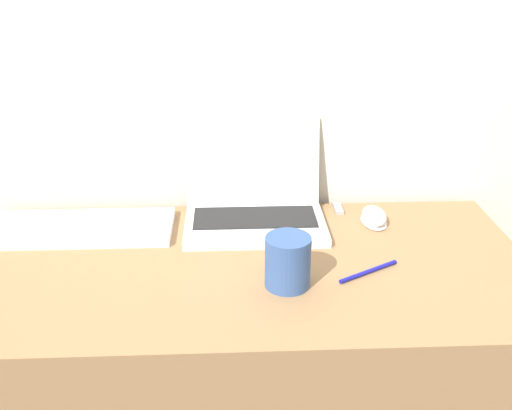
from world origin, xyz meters
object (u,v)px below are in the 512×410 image
at_px(external_keyboard, 80,228).
at_px(pen, 369,271).
at_px(usb_stick, 338,208).
at_px(drink_cup, 288,261).
at_px(laptop, 254,200).
at_px(computer_mouse, 374,217).

xyz_separation_m(external_keyboard, pen, (0.63, -0.22, -0.01)).
distance_m(usb_stick, pen, 0.31).
bearing_deg(drink_cup, usb_stick, 65.05).
relative_size(laptop, drink_cup, 3.12).
distance_m(external_keyboard, usb_stick, 0.63).
height_order(computer_mouse, usb_stick, computer_mouse).
height_order(drink_cup, usb_stick, drink_cup).
xyz_separation_m(computer_mouse, external_keyboard, (-0.70, -0.02, -0.01)).
distance_m(drink_cup, computer_mouse, 0.36).
bearing_deg(pen, external_keyboard, 161.16).
distance_m(drink_cup, external_keyboard, 0.53).
bearing_deg(external_keyboard, laptop, 6.51).
relative_size(drink_cup, external_keyboard, 0.24).
bearing_deg(external_keyboard, drink_cup, -28.60).
relative_size(usb_stick, pen, 0.45).
bearing_deg(usb_stick, laptop, -167.47).
bearing_deg(usb_stick, computer_mouse, -44.99).
bearing_deg(drink_cup, computer_mouse, 49.14).
bearing_deg(external_keyboard, computer_mouse, 1.65).
bearing_deg(computer_mouse, usb_stick, 135.01).
xyz_separation_m(laptop, usb_stick, (0.21, 0.05, -0.05)).
relative_size(laptop, pen, 2.45).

